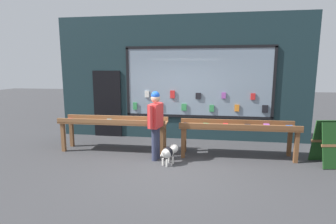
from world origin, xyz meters
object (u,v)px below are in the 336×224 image
(display_table_left, at_px, (114,124))
(small_dog, at_px, (169,152))
(sandwich_board_sign, at_px, (329,143))
(display_table_right, at_px, (237,129))
(person_browsing, at_px, (156,120))

(display_table_left, distance_m, small_dog, 1.82)
(display_table_left, bearing_deg, small_dog, -25.47)
(small_dog, xyz_separation_m, sandwich_board_sign, (3.56, 0.51, 0.22))
(display_table_left, bearing_deg, sandwich_board_sign, -2.70)
(small_dog, bearing_deg, sandwich_board_sign, -51.53)
(small_dog, distance_m, sandwich_board_sign, 3.61)
(display_table_right, bearing_deg, sandwich_board_sign, -7.10)
(display_table_right, xyz_separation_m, sandwich_board_sign, (1.99, -0.25, -0.20))
(small_dog, bearing_deg, person_browsing, 84.32)
(person_browsing, bearing_deg, display_table_left, 79.77)
(person_browsing, height_order, sandwich_board_sign, person_browsing)
(display_table_right, relative_size, person_browsing, 1.72)
(display_table_left, relative_size, display_table_right, 1.00)
(display_table_right, bearing_deg, small_dog, -154.25)
(display_table_left, height_order, sandwich_board_sign, sandwich_board_sign)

